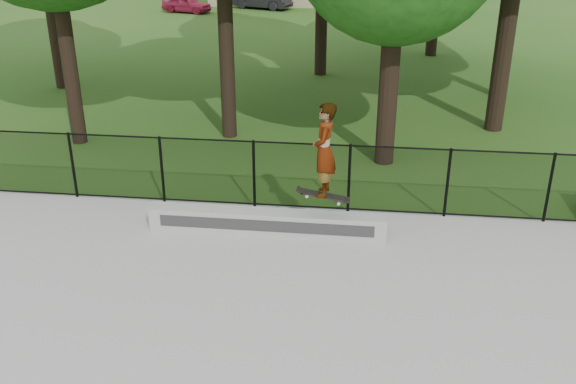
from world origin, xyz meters
name	(u,v)px	position (x,y,z in m)	size (l,w,h in m)	color
grind_ledge	(267,222)	(0.45, 4.70, 0.30)	(4.66, 0.40, 0.47)	#AEAFA9
car_a	(187,4)	(-8.67, 32.40, 0.51)	(1.21, 2.98, 1.02)	#9E1C3C
skater_airborne	(324,151)	(1.55, 4.60, 1.87)	(0.83, 0.66, 1.93)	black
chainlink_fence	(254,174)	(0.00, 5.90, 0.81)	(16.06, 0.06, 1.50)	black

